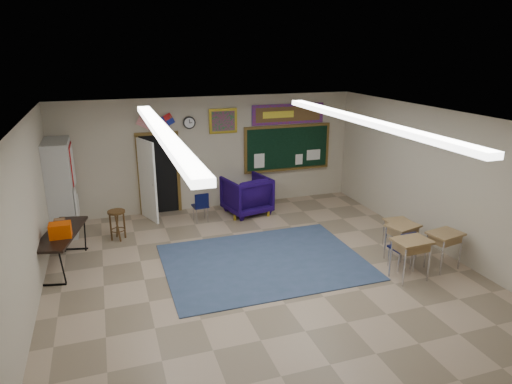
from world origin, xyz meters
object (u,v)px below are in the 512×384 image
object	(u,v)px
student_desk_front_right	(396,232)
folding_table	(63,248)
wooden_stool	(117,225)
student_desk_front_left	(402,240)
wingback_armchair	(247,195)

from	to	relation	value
student_desk_front_right	folding_table	size ratio (longest dim) A/B	0.34
student_desk_front_right	wooden_stool	distance (m)	6.24
student_desk_front_left	student_desk_front_right	xyz separation A→B (m)	(0.27, 0.55, -0.07)
student_desk_front_left	wooden_stool	distance (m)	6.23
wingback_armchair	folding_table	size ratio (longest dim) A/B	0.59
folding_table	wooden_stool	world-z (taller)	folding_table
folding_table	student_desk_front_left	bearing A→B (deg)	-2.65
wooden_stool	student_desk_front_right	bearing A→B (deg)	-22.44
wingback_armchair	student_desk_front_left	xyz separation A→B (m)	(2.18, -3.66, -0.07)
student_desk_front_left	wooden_stool	world-z (taller)	student_desk_front_left
folding_table	wooden_stool	xyz separation A→B (m)	(1.08, 1.08, -0.05)
student_desk_front_left	wooden_stool	bearing A→B (deg)	137.12
wooden_stool	folding_table	bearing A→B (deg)	-135.07
wingback_armchair	wooden_stool	distance (m)	3.40
student_desk_front_right	wingback_armchair	bearing A→B (deg)	132.34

